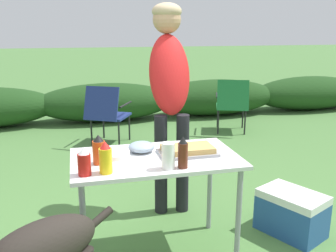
% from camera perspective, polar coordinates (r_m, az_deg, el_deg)
% --- Properties ---
extents(shrub_hedge, '(14.40, 0.90, 0.65)m').
position_cam_1_polar(shrub_hedge, '(6.56, -9.45, 3.61)').
color(shrub_hedge, '#1E4219').
rests_on(shrub_hedge, ground).
extents(folding_table, '(1.10, 0.64, 0.74)m').
position_cam_1_polar(folding_table, '(2.51, -1.89, -6.36)').
color(folding_table, white).
rests_on(folding_table, ground).
extents(food_tray, '(0.39, 0.23, 0.06)m').
position_cam_1_polar(food_tray, '(2.53, 3.03, -3.77)').
color(food_tray, '#9E9EA3').
rests_on(food_tray, folding_table).
extents(plate_stack, '(0.21, 0.21, 0.03)m').
position_cam_1_polar(plate_stack, '(2.51, -8.27, -4.28)').
color(plate_stack, white).
rests_on(plate_stack, folding_table).
extents(mixing_bowl, '(0.18, 0.18, 0.07)m').
position_cam_1_polar(mixing_bowl, '(2.58, -4.05, -3.19)').
color(mixing_bowl, '#99B2CC').
rests_on(mixing_bowl, folding_table).
extents(paper_cup_stack, '(0.08, 0.08, 0.16)m').
position_cam_1_polar(paper_cup_stack, '(2.25, 0.03, -4.57)').
color(paper_cup_stack, white).
rests_on(paper_cup_stack, folding_table).
extents(mustard_bottle, '(0.08, 0.08, 0.19)m').
position_cam_1_polar(mustard_bottle, '(2.22, -9.49, -4.85)').
color(mustard_bottle, yellow).
rests_on(mustard_bottle, folding_table).
extents(hot_sauce_bottle, '(0.08, 0.08, 0.19)m').
position_cam_1_polar(hot_sauce_bottle, '(2.37, -10.50, -3.63)').
color(hot_sauce_bottle, '#CC4214').
rests_on(hot_sauce_bottle, folding_table).
extents(bbq_sauce_bottle, '(0.06, 0.06, 0.20)m').
position_cam_1_polar(bbq_sauce_bottle, '(2.27, 2.28, -4.12)').
color(bbq_sauce_bottle, '#562314').
rests_on(bbq_sauce_bottle, folding_table).
extents(ketchup_bottle, '(0.08, 0.08, 0.17)m').
position_cam_1_polar(ketchup_bottle, '(2.21, -12.65, -5.41)').
color(ketchup_bottle, red).
rests_on(ketchup_bottle, folding_table).
extents(standing_person_in_red_jacket, '(0.38, 0.52, 1.77)m').
position_cam_1_polar(standing_person_in_red_jacket, '(3.18, 0.19, 7.07)').
color(standing_person_in_red_jacket, black).
rests_on(standing_person_in_red_jacket, ground).
extents(camp_chair_green_behind_table, '(0.64, 0.71, 0.83)m').
position_cam_1_polar(camp_chair_green_behind_table, '(5.76, 9.72, 3.50)').
color(camp_chair_green_behind_table, '#19602D').
rests_on(camp_chair_green_behind_table, ground).
extents(camp_chair_near_hedge, '(0.69, 0.74, 0.83)m').
position_cam_1_polar(camp_chair_near_hedge, '(5.13, -9.29, 2.14)').
color(camp_chair_near_hedge, navy).
rests_on(camp_chair_near_hedge, ground).
extents(cooler_box, '(0.50, 0.57, 0.34)m').
position_cam_1_polar(cooler_box, '(3.14, 18.30, -12.46)').
color(cooler_box, '#234C93').
rests_on(cooler_box, ground).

